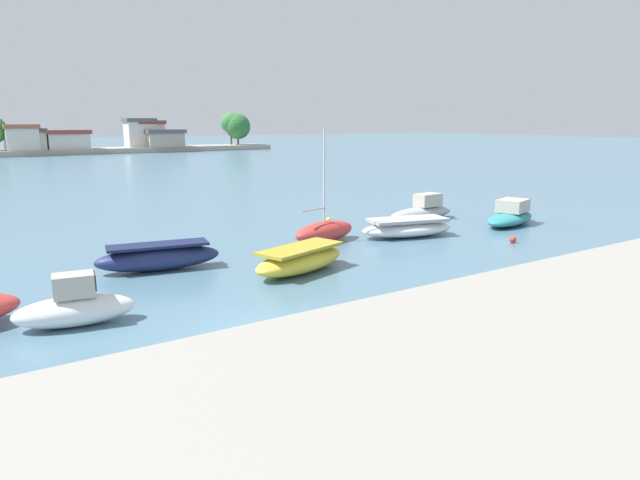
% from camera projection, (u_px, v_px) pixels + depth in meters
% --- Properties ---
extents(ground_plane, '(400.00, 400.00, 0.00)m').
position_uv_depth(ground_plane, '(269.00, 335.00, 15.92)').
color(ground_plane, slate).
extents(seawall_embankment, '(71.14, 7.86, 2.55)m').
position_uv_depth(seawall_embankment, '(561.00, 441.00, 8.35)').
color(seawall_embankment, gray).
rests_on(seawall_embankment, ground).
extents(moored_boat_1, '(3.55, 1.79, 1.57)m').
position_uv_depth(moored_boat_1, '(75.00, 307.00, 16.57)').
color(moored_boat_1, white).
rests_on(moored_boat_1, ground).
extents(moored_boat_2, '(5.08, 2.26, 1.09)m').
position_uv_depth(moored_boat_2, '(159.00, 257.00, 22.73)').
color(moored_boat_2, navy).
rests_on(moored_boat_2, ground).
extents(moored_boat_3, '(5.01, 3.05, 1.03)m').
position_uv_depth(moored_boat_3, '(300.00, 260.00, 22.46)').
color(moored_boat_3, yellow).
rests_on(moored_boat_3, ground).
extents(moored_boat_4, '(4.03, 2.20, 5.52)m').
position_uv_depth(moored_boat_4, '(325.00, 231.00, 28.04)').
color(moored_boat_4, '#C63833').
rests_on(moored_boat_4, ground).
extents(moored_boat_5, '(5.42, 3.16, 0.97)m').
position_uv_depth(moored_boat_5, '(407.00, 228.00, 29.36)').
color(moored_boat_5, white).
rests_on(moored_boat_5, ground).
extents(moored_boat_6, '(5.02, 1.66, 1.58)m').
position_uv_depth(moored_boat_6, '(423.00, 211.00, 34.29)').
color(moored_boat_6, '#9E9EA3').
rests_on(moored_boat_6, ground).
extents(moored_boat_7, '(5.24, 3.18, 1.45)m').
position_uv_depth(moored_boat_7, '(511.00, 216.00, 32.74)').
color(moored_boat_7, teal).
rests_on(moored_boat_7, ground).
extents(mooring_buoy_0, '(0.30, 0.30, 0.30)m').
position_uv_depth(mooring_buoy_0, '(506.00, 205.00, 39.52)').
color(mooring_buoy_0, orange).
rests_on(mooring_buoy_0, ground).
extents(mooring_buoy_1, '(0.34, 0.34, 0.34)m').
position_uv_depth(mooring_buoy_1, '(513.00, 239.00, 27.89)').
color(mooring_buoy_1, red).
rests_on(mooring_buoy_1, ground).
extents(mooring_buoy_3, '(0.32, 0.32, 0.32)m').
position_uv_depth(mooring_buoy_3, '(328.00, 220.00, 33.42)').
color(mooring_buoy_3, yellow).
rests_on(mooring_buoy_3, ground).
extents(distant_shoreline, '(103.29, 7.67, 7.62)m').
position_uv_depth(distant_shoreline, '(60.00, 141.00, 100.03)').
color(distant_shoreline, '#9E998C').
rests_on(distant_shoreline, ground).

